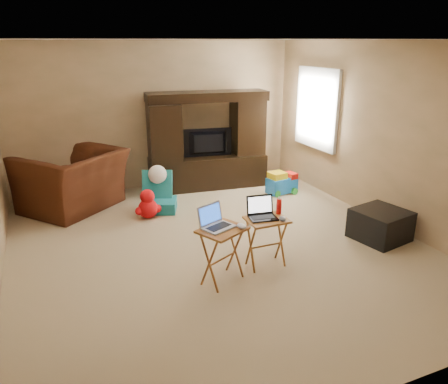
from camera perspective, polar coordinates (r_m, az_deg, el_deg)
name	(u,v)px	position (r m, az deg, el deg)	size (l,w,h in m)	color
floor	(218,246)	(5.63, -0.81, -7.09)	(5.50, 5.50, 0.00)	#D0B890
ceiling	(217,40)	(5.04, -0.95, 19.29)	(5.50, 5.50, 0.00)	silver
wall_back	(157,116)	(7.76, -8.74, 9.78)	(5.00, 5.00, 0.00)	tan
wall_front	(381,246)	(2.98, 19.84, -6.69)	(5.00, 5.00, 0.00)	tan
wall_right	(382,134)	(6.54, 19.99, 7.11)	(5.50, 5.50, 0.00)	tan
window_pane	(318,108)	(7.69, 12.14, 10.63)	(1.20, 1.20, 0.00)	white
window_frame	(317,108)	(7.68, 12.02, 10.62)	(0.06, 1.14, 1.34)	white
entertainment_center	(208,141)	(7.63, -2.15, 6.69)	(2.05, 0.51, 1.68)	black
television	(209,143)	(7.60, -2.02, 6.37)	(0.85, 0.11, 0.49)	black
recliner	(73,181)	(7.09, -19.10, 1.39)	(1.38, 1.21, 0.90)	#49230F
child_rocker	(160,192)	(6.72, -8.30, 0.03)	(0.46, 0.53, 0.61)	teal
plush_toy	(148,204)	(6.50, -9.93, -1.51)	(0.40, 0.34, 0.45)	red
push_toy	(282,182)	(7.53, 7.57, 1.28)	(0.52, 0.37, 0.39)	blue
ottoman	(380,225)	(6.11, 19.74, -4.05)	(0.62, 0.62, 0.40)	black
tray_table_left	(222,255)	(4.73, -0.20, -8.27)	(0.48, 0.38, 0.62)	#986424
tray_table_right	(266,242)	(5.07, 5.52, -6.56)	(0.45, 0.36, 0.59)	#AB6629
laptop_left	(219,218)	(4.56, -0.70, -3.38)	(0.32, 0.27, 0.24)	#B0B1B5
laptop_right	(263,209)	(4.91, 5.15, -2.19)	(0.31, 0.26, 0.24)	black
mouse_left	(242,226)	(4.60, 2.32, -4.48)	(0.08, 0.13, 0.05)	white
mouse_right	(282,219)	(4.91, 7.65, -3.48)	(0.08, 0.12, 0.05)	#3C3D41
water_bottle	(279,206)	(5.08, 7.19, -1.88)	(0.06, 0.06, 0.18)	red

